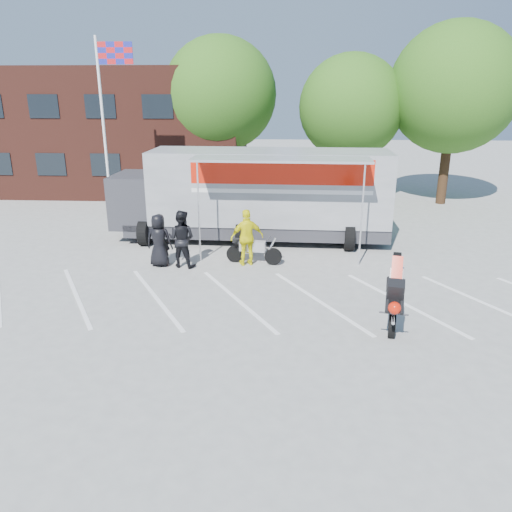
# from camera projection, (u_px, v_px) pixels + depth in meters

# --- Properties ---
(ground) EXTENTS (100.00, 100.00, 0.00)m
(ground) POSITION_uv_depth(u_px,v_px,m) (226.00, 314.00, 13.68)
(ground) COLOR #9E9E99
(ground) RESTS_ON ground
(parking_bay_lines) EXTENTS (18.09, 13.33, 0.01)m
(parking_bay_lines) POSITION_uv_depth(u_px,v_px,m) (230.00, 299.00, 14.63)
(parking_bay_lines) COLOR white
(parking_bay_lines) RESTS_ON ground
(office_building) EXTENTS (18.00, 8.00, 7.00)m
(office_building) POSITION_uv_depth(u_px,v_px,m) (93.00, 130.00, 30.12)
(office_building) COLOR #4E2119
(office_building) RESTS_ON ground
(flagpole) EXTENTS (1.61, 0.12, 8.00)m
(flagpole) POSITION_uv_depth(u_px,v_px,m) (108.00, 108.00, 21.86)
(flagpole) COLOR white
(flagpole) RESTS_ON ground
(tree_left) EXTENTS (6.12, 6.12, 8.64)m
(tree_left) POSITION_uv_depth(u_px,v_px,m) (220.00, 95.00, 27.16)
(tree_left) COLOR #382314
(tree_left) RESTS_ON ground
(tree_mid) EXTENTS (5.44, 5.44, 7.68)m
(tree_mid) POSITION_uv_depth(u_px,v_px,m) (351.00, 107.00, 26.05)
(tree_mid) COLOR #382314
(tree_mid) RESTS_ON ground
(tree_right) EXTENTS (6.46, 6.46, 9.12)m
(tree_right) POSITION_uv_depth(u_px,v_px,m) (454.00, 88.00, 25.03)
(tree_right) COLOR #382314
(tree_right) RESTS_ON ground
(transporter_truck) EXTENTS (11.49, 5.81, 3.60)m
(transporter_truck) POSITION_uv_depth(u_px,v_px,m) (257.00, 240.00, 20.37)
(transporter_truck) COLOR #96999F
(transporter_truck) RESTS_ON ground
(parked_motorcycle) EXTENTS (2.11, 1.00, 1.06)m
(parked_motorcycle) POSITION_uv_depth(u_px,v_px,m) (254.00, 263.00, 17.63)
(parked_motorcycle) COLOR silver
(parked_motorcycle) RESTS_ON ground
(stunt_bike_rider) EXTENTS (1.22, 1.98, 2.17)m
(stunt_bike_rider) POSITION_uv_depth(u_px,v_px,m) (391.00, 324.00, 13.07)
(stunt_bike_rider) COLOR black
(stunt_bike_rider) RESTS_ON ground
(spectator_leather_a) EXTENTS (0.95, 0.67, 1.84)m
(spectator_leather_a) POSITION_uv_depth(u_px,v_px,m) (159.00, 240.00, 17.11)
(spectator_leather_a) COLOR black
(spectator_leather_a) RESTS_ON ground
(spectator_leather_b) EXTENTS (0.58, 0.39, 1.59)m
(spectator_leather_b) POSITION_uv_depth(u_px,v_px,m) (162.00, 241.00, 17.43)
(spectator_leather_b) COLOR black
(spectator_leather_b) RESTS_ON ground
(spectator_leather_c) EXTENTS (1.11, 0.95, 1.99)m
(spectator_leather_c) POSITION_uv_depth(u_px,v_px,m) (182.00, 239.00, 17.03)
(spectator_leather_c) COLOR black
(spectator_leather_c) RESTS_ON ground
(spectator_hivis) EXTENTS (1.25, 0.82, 1.98)m
(spectator_hivis) POSITION_uv_depth(u_px,v_px,m) (247.00, 238.00, 17.19)
(spectator_hivis) COLOR #F1EA0C
(spectator_hivis) RESTS_ON ground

